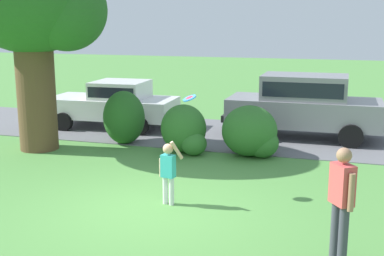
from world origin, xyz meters
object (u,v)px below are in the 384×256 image
at_px(parked_sedan, 115,102).
at_px(oak_tree_large, 36,2).
at_px(child_thrower, 168,169).
at_px(parked_suv, 304,103).
at_px(adult_onlooker, 341,199).
at_px(frisbee, 190,98).

bearing_deg(parked_sedan, oak_tree_large, -102.02).
bearing_deg(child_thrower, parked_suv, 73.48).
xyz_separation_m(oak_tree_large, adult_onlooker, (8.04, -4.65, -3.00)).
bearing_deg(frisbee, parked_suv, 73.10).
height_order(parked_suv, child_thrower, parked_suv).
xyz_separation_m(oak_tree_large, child_thrower, (4.83, -3.14, -3.27)).
xyz_separation_m(frisbee, adult_onlooker, (3.02, -2.28, -1.00)).
xyz_separation_m(child_thrower, adult_onlooker, (3.21, -1.51, 0.27)).
relative_size(oak_tree_large, adult_onlooker, 3.37).
distance_m(parked_sedan, child_thrower, 7.53).
bearing_deg(parked_suv, parked_sedan, -177.14).
bearing_deg(parked_sedan, frisbee, -51.69).
relative_size(frisbee, adult_onlooker, 0.17).
bearing_deg(adult_onlooker, oak_tree_large, 149.93).
distance_m(frisbee, adult_onlooker, 3.91).
distance_m(oak_tree_large, adult_onlooker, 9.76).
relative_size(oak_tree_large, child_thrower, 4.55).
relative_size(parked_sedan, frisbee, 15.23).
bearing_deg(frisbee, child_thrower, -103.62).
xyz_separation_m(parked_suv, adult_onlooker, (1.25, -8.09, -0.09)).
relative_size(oak_tree_large, parked_sedan, 1.31).
distance_m(parked_sedan, adult_onlooker, 10.72).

